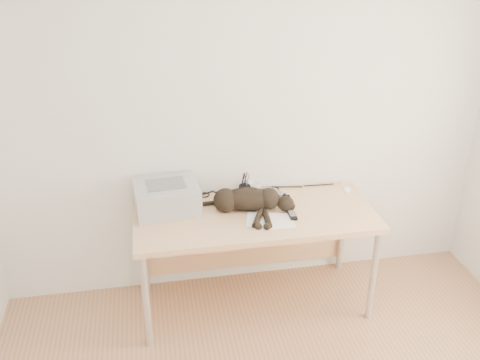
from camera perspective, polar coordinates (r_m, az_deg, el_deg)
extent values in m
plane|color=white|center=(3.64, 0.54, 6.91)|extent=(3.50, 0.00, 3.50)
cube|color=#DFB582|center=(3.56, 1.60, -3.84)|extent=(1.60, 0.70, 0.04)
cylinder|color=#BDBDC0|center=(3.46, -9.97, -12.68)|extent=(0.04, 0.04, 0.70)
cylinder|color=#BDBDC0|center=(3.73, 14.03, -9.89)|extent=(0.04, 0.04, 0.70)
cylinder|color=#BDBDC0|center=(3.95, -10.19, -7.30)|extent=(0.04, 0.04, 0.70)
cylinder|color=#BDBDC0|center=(4.19, 10.82, -5.25)|extent=(0.04, 0.04, 0.70)
cube|color=#DFB582|center=(4.00, 0.57, -5.52)|extent=(1.48, 0.02, 0.60)
cube|color=#A9A9AE|center=(3.58, -7.84, -1.81)|extent=(0.44, 0.38, 0.19)
cube|color=black|center=(3.58, -7.84, -1.68)|extent=(0.35, 0.05, 0.11)
cube|color=slate|center=(3.54, -7.93, -0.41)|extent=(0.26, 0.20, 0.01)
cube|color=white|center=(3.45, 3.52, -4.46)|extent=(0.28, 0.21, 0.00)
cube|color=white|center=(3.46, 2.96, -4.30)|extent=(0.31, 0.26, 0.00)
ellipsoid|color=black|center=(3.55, 0.92, -2.06)|extent=(0.40, 0.23, 0.16)
sphere|color=black|center=(3.55, -1.56, -2.19)|extent=(0.16, 0.16, 0.16)
ellipsoid|color=black|center=(3.56, 4.87, -2.50)|extent=(0.13, 0.13, 0.10)
cone|color=black|center=(3.58, 4.77, -1.58)|extent=(0.05, 0.06, 0.05)
cone|color=black|center=(3.58, 5.21, -1.71)|extent=(0.05, 0.06, 0.05)
cylinder|color=black|center=(3.46, 1.96, -4.03)|extent=(0.08, 0.22, 0.04)
cylinder|color=black|center=(3.46, 2.87, -4.04)|extent=(0.08, 0.22, 0.04)
cylinder|color=black|center=(3.64, -3.91, -2.55)|extent=(0.24, 0.08, 0.03)
imported|color=white|center=(3.78, 1.59, -0.91)|extent=(0.13, 0.13, 0.08)
cylinder|color=black|center=(3.69, 0.49, -1.35)|extent=(0.08, 0.08, 0.11)
cylinder|color=#990C0C|center=(3.66, 0.31, -0.33)|extent=(0.01, 0.01, 0.15)
cylinder|color=navy|center=(3.67, 0.64, -0.23)|extent=(0.01, 0.01, 0.15)
cylinder|color=black|center=(3.65, 0.53, -0.39)|extent=(0.01, 0.01, 0.15)
cube|color=slate|center=(3.80, 3.82, -1.32)|extent=(0.16, 0.19, 0.02)
cube|color=black|center=(3.54, 5.49, -3.57)|extent=(0.05, 0.16, 0.02)
ellipsoid|color=white|center=(3.91, 11.34, -0.87)|extent=(0.08, 0.11, 0.03)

